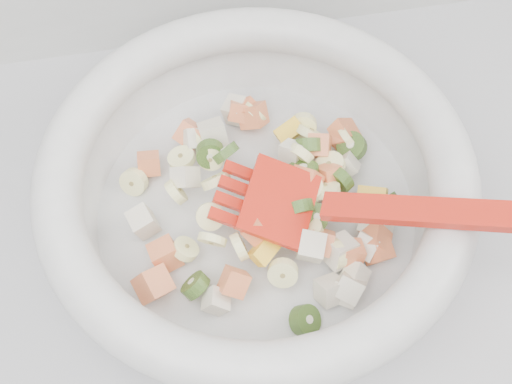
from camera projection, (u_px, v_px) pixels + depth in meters
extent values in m
cube|color=#A1A1A6|center=(369.00, 370.00, 0.97)|extent=(2.00, 0.60, 0.90)
cylinder|color=silver|center=(256.00, 214.00, 0.58)|extent=(0.30, 0.30, 0.02)
torus|color=silver|center=(256.00, 173.00, 0.52)|extent=(0.36, 0.36, 0.04)
cylinder|color=#FAF2A7|center=(210.00, 217.00, 0.53)|extent=(0.03, 0.03, 0.02)
cylinder|color=#FAF2A7|center=(176.00, 192.00, 0.55)|extent=(0.02, 0.03, 0.03)
cylinder|color=#FAF2A7|center=(308.00, 231.00, 0.53)|extent=(0.03, 0.03, 0.02)
cylinder|color=#FAF2A7|center=(310.00, 133.00, 0.59)|extent=(0.03, 0.03, 0.03)
cylinder|color=#FAF2A7|center=(254.00, 113.00, 0.61)|extent=(0.03, 0.03, 0.03)
cylinder|color=#FAF2A7|center=(301.00, 154.00, 0.56)|extent=(0.03, 0.03, 0.03)
cylinder|color=#FAF2A7|center=(325.00, 190.00, 0.54)|extent=(0.03, 0.03, 0.03)
cylinder|color=#FAF2A7|center=(335.00, 254.00, 0.53)|extent=(0.02, 0.03, 0.03)
cylinder|color=#FAF2A7|center=(181.00, 158.00, 0.57)|extent=(0.03, 0.03, 0.01)
cylinder|color=#FAF2A7|center=(239.00, 247.00, 0.52)|extent=(0.02, 0.03, 0.03)
cylinder|color=#FAF2A7|center=(348.00, 138.00, 0.59)|extent=(0.02, 0.03, 0.03)
cylinder|color=#FAF2A7|center=(303.00, 126.00, 0.60)|extent=(0.04, 0.02, 0.04)
cylinder|color=#FAF2A7|center=(202.00, 140.00, 0.59)|extent=(0.03, 0.03, 0.02)
cylinder|color=#FAF2A7|center=(216.00, 181.00, 0.55)|extent=(0.03, 0.03, 0.03)
cylinder|color=#FAF2A7|center=(310.00, 189.00, 0.54)|extent=(0.03, 0.03, 0.02)
cylinder|color=#FAF2A7|center=(134.00, 182.00, 0.58)|extent=(0.03, 0.03, 0.03)
cylinder|color=#FAF2A7|center=(211.00, 158.00, 0.56)|extent=(0.03, 0.02, 0.03)
cylinder|color=#FAF2A7|center=(330.00, 166.00, 0.57)|extent=(0.03, 0.03, 0.02)
cylinder|color=#FAF2A7|center=(185.00, 249.00, 0.53)|extent=(0.03, 0.03, 0.02)
cylinder|color=#FAF2A7|center=(374.00, 225.00, 0.55)|extent=(0.03, 0.01, 0.03)
cylinder|color=#FAF2A7|center=(283.00, 273.00, 0.52)|extent=(0.03, 0.02, 0.03)
cylinder|color=#FAF2A7|center=(212.00, 240.00, 0.52)|extent=(0.03, 0.02, 0.03)
cube|color=#DC7645|center=(343.00, 138.00, 0.60)|extent=(0.03, 0.02, 0.02)
cube|color=#DC7645|center=(239.00, 112.00, 0.61)|extent=(0.02, 0.03, 0.03)
cube|color=#DC7645|center=(306.00, 181.00, 0.55)|extent=(0.03, 0.03, 0.03)
cube|color=#DC7645|center=(234.00, 282.00, 0.51)|extent=(0.03, 0.03, 0.03)
cube|color=#DC7645|center=(190.00, 134.00, 0.59)|extent=(0.04, 0.04, 0.04)
cube|color=#DC7645|center=(149.00, 164.00, 0.58)|extent=(0.02, 0.02, 0.03)
cube|color=#DC7645|center=(256.00, 230.00, 0.52)|extent=(0.03, 0.03, 0.03)
cube|color=#DC7645|center=(321.00, 242.00, 0.53)|extent=(0.03, 0.03, 0.03)
cube|color=#DC7645|center=(153.00, 284.00, 0.52)|extent=(0.04, 0.03, 0.04)
cube|color=#DC7645|center=(320.00, 146.00, 0.58)|extent=(0.03, 0.03, 0.03)
cube|color=#DC7645|center=(165.00, 255.00, 0.53)|extent=(0.03, 0.03, 0.03)
cube|color=#DC7645|center=(246.00, 112.00, 0.61)|extent=(0.03, 0.03, 0.03)
cube|color=#DC7645|center=(375.00, 240.00, 0.54)|extent=(0.03, 0.03, 0.03)
cube|color=#DC7645|center=(253.00, 115.00, 0.61)|extent=(0.03, 0.04, 0.04)
cube|color=#DC7645|center=(378.00, 252.00, 0.54)|extent=(0.03, 0.03, 0.03)
cube|color=#DC7645|center=(344.00, 132.00, 0.60)|extent=(0.03, 0.03, 0.03)
cube|color=#DC7645|center=(352.00, 252.00, 0.53)|extent=(0.02, 0.02, 0.02)
cube|color=#DC7645|center=(329.00, 178.00, 0.56)|extent=(0.02, 0.03, 0.03)
cylinder|color=#63A135|center=(303.00, 171.00, 0.56)|extent=(0.04, 0.04, 0.03)
cylinder|color=#63A135|center=(298.00, 194.00, 0.54)|extent=(0.04, 0.03, 0.03)
cylinder|color=#63A135|center=(308.00, 146.00, 0.57)|extent=(0.03, 0.02, 0.03)
cylinder|color=#63A135|center=(210.00, 154.00, 0.56)|extent=(0.03, 0.02, 0.03)
cylinder|color=#63A135|center=(341.00, 180.00, 0.56)|extent=(0.02, 0.03, 0.03)
cylinder|color=#63A135|center=(226.00, 153.00, 0.56)|extent=(0.03, 0.03, 0.03)
cylinder|color=#63A135|center=(352.00, 146.00, 0.59)|extent=(0.04, 0.04, 0.03)
cylinder|color=#63A135|center=(305.00, 320.00, 0.51)|extent=(0.04, 0.04, 0.03)
cylinder|color=#63A135|center=(387.00, 204.00, 0.56)|extent=(0.03, 0.02, 0.03)
cylinder|color=#63A135|center=(300.00, 208.00, 0.53)|extent=(0.03, 0.02, 0.03)
cylinder|color=#63A135|center=(313.00, 217.00, 0.54)|extent=(0.03, 0.03, 0.03)
cylinder|color=#63A135|center=(195.00, 285.00, 0.52)|extent=(0.03, 0.03, 0.03)
cube|color=beige|center=(349.00, 288.00, 0.52)|extent=(0.03, 0.03, 0.03)
cube|color=beige|center=(348.00, 165.00, 0.57)|extent=(0.03, 0.02, 0.03)
cube|color=beige|center=(193.00, 139.00, 0.59)|extent=(0.02, 0.03, 0.03)
cube|color=beige|center=(347.00, 291.00, 0.52)|extent=(0.03, 0.03, 0.03)
cube|color=beige|center=(143.00, 222.00, 0.54)|extent=(0.03, 0.03, 0.03)
cube|color=beige|center=(216.00, 301.00, 0.51)|extent=(0.03, 0.02, 0.02)
cube|color=beige|center=(185.00, 177.00, 0.56)|extent=(0.03, 0.03, 0.03)
cube|color=beige|center=(340.00, 251.00, 0.53)|extent=(0.03, 0.03, 0.03)
cube|color=beige|center=(367.00, 247.00, 0.54)|extent=(0.03, 0.03, 0.03)
cube|color=beige|center=(356.00, 275.00, 0.53)|extent=(0.03, 0.03, 0.02)
cube|color=beige|center=(330.00, 290.00, 0.52)|extent=(0.03, 0.03, 0.03)
cube|color=beige|center=(376.00, 226.00, 0.55)|extent=(0.04, 0.03, 0.04)
cube|color=beige|center=(292.00, 153.00, 0.57)|extent=(0.03, 0.03, 0.03)
cube|color=beige|center=(236.00, 110.00, 0.61)|extent=(0.03, 0.03, 0.03)
cube|color=beige|center=(311.00, 247.00, 0.52)|extent=(0.03, 0.03, 0.03)
cube|color=beige|center=(213.00, 134.00, 0.59)|extent=(0.03, 0.03, 0.03)
cube|color=yellow|center=(372.00, 196.00, 0.56)|extent=(0.03, 0.03, 0.02)
cube|color=yellow|center=(289.00, 131.00, 0.59)|extent=(0.03, 0.03, 0.02)
cube|color=yellow|center=(265.00, 250.00, 0.52)|extent=(0.03, 0.03, 0.02)
cube|color=red|center=(279.00, 202.00, 0.52)|extent=(0.08, 0.08, 0.03)
cube|color=red|center=(240.00, 171.00, 0.54)|extent=(0.03, 0.02, 0.02)
cube|color=red|center=(235.00, 186.00, 0.53)|extent=(0.03, 0.02, 0.02)
cube|color=red|center=(230.00, 202.00, 0.53)|extent=(0.03, 0.02, 0.02)
cube|color=red|center=(225.00, 218.00, 0.52)|extent=(0.03, 0.02, 0.02)
cube|color=red|center=(458.00, 214.00, 0.47)|extent=(0.19, 0.10, 0.07)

